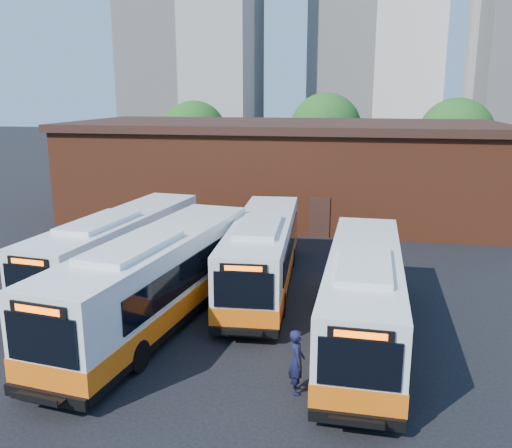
% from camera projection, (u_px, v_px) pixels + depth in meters
% --- Properties ---
extents(ground, '(220.00, 220.00, 0.00)m').
position_uv_depth(ground, '(203.00, 335.00, 19.00)').
color(ground, black).
extents(bus_west, '(3.73, 12.11, 3.25)m').
position_uv_depth(bus_west, '(120.00, 252.00, 23.82)').
color(bus_west, white).
rests_on(bus_west, ground).
extents(bus_midwest, '(4.24, 12.82, 3.44)m').
position_uv_depth(bus_midwest, '(156.00, 283.00, 19.66)').
color(bus_midwest, white).
rests_on(bus_midwest, ground).
extents(bus_mideast, '(3.10, 11.76, 3.17)m').
position_uv_depth(bus_mideast, '(263.00, 255.00, 23.42)').
color(bus_mideast, white).
rests_on(bus_mideast, ground).
extents(bus_east, '(2.70, 11.75, 3.18)m').
position_uv_depth(bus_east, '(363.00, 299.00, 18.46)').
color(bus_east, white).
rests_on(bus_east, ground).
extents(transit_worker, '(0.59, 0.77, 1.89)m').
position_uv_depth(transit_worker, '(297.00, 361.00, 15.17)').
color(transit_worker, black).
rests_on(transit_worker, ground).
extents(depot_building, '(28.60, 12.60, 6.40)m').
position_uv_depth(depot_building, '(283.00, 168.00, 37.34)').
color(depot_building, brown).
rests_on(depot_building, ground).
extents(tree_west, '(6.00, 6.00, 7.65)m').
position_uv_depth(tree_west, '(194.00, 133.00, 50.28)').
color(tree_west, '#382314').
rests_on(tree_west, ground).
extents(tree_mid, '(6.56, 6.56, 8.36)m').
position_uv_depth(tree_mid, '(326.00, 129.00, 49.92)').
color(tree_mid, '#382314').
rests_on(tree_mid, ground).
extents(tree_east, '(6.24, 6.24, 7.96)m').
position_uv_depth(tree_east, '(456.00, 136.00, 45.13)').
color(tree_east, '#382314').
rests_on(tree_east, ground).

